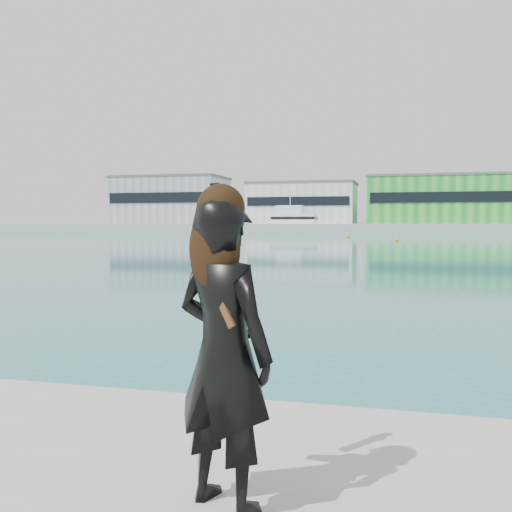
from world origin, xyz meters
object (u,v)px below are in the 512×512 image
(motor_yacht, at_px, (296,223))
(buoy_near, at_px, (397,241))
(woman, at_px, (223,344))
(buoy_far, at_px, (348,238))

(motor_yacht, distance_m, buoy_near, 51.70)
(motor_yacht, bearing_deg, woman, -77.61)
(motor_yacht, relative_size, buoy_near, 33.26)
(buoy_far, relative_size, woman, 0.28)
(motor_yacht, distance_m, woman, 117.47)
(motor_yacht, bearing_deg, buoy_far, -64.56)
(motor_yacht, distance_m, buoy_far, 34.80)
(buoy_far, bearing_deg, woman, -85.26)
(motor_yacht, height_order, buoy_near, motor_yacht)
(buoy_near, relative_size, woman, 0.28)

